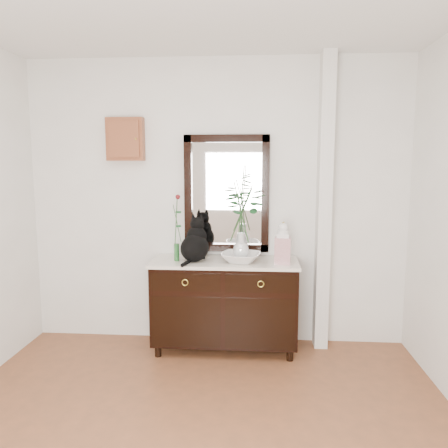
# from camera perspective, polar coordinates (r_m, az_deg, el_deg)

# --- Properties ---
(wall_back) EXTENTS (3.60, 0.04, 2.70)m
(wall_back) POSITION_cam_1_polar(r_m,az_deg,el_deg) (4.16, -1.03, 2.74)
(wall_back) COLOR silver
(wall_back) RESTS_ON ground
(pilaster) EXTENTS (0.12, 0.20, 2.70)m
(pilaster) POSITION_cam_1_polar(r_m,az_deg,el_deg) (4.11, 12.91, 2.47)
(pilaster) COLOR silver
(pilaster) RESTS_ON ground
(sideboard) EXTENTS (1.33, 0.52, 0.82)m
(sideboard) POSITION_cam_1_polar(r_m,az_deg,el_deg) (4.08, 0.10, -9.95)
(sideboard) COLOR black
(sideboard) RESTS_ON ground
(wall_mirror) EXTENTS (0.80, 0.06, 1.10)m
(wall_mirror) POSITION_cam_1_polar(r_m,az_deg,el_deg) (4.13, 0.34, 3.95)
(wall_mirror) COLOR black
(wall_mirror) RESTS_ON wall_back
(key_cabinet) EXTENTS (0.35, 0.10, 0.40)m
(key_cabinet) POSITION_cam_1_polar(r_m,az_deg,el_deg) (4.27, -12.75, 10.75)
(key_cabinet) COLOR brown
(key_cabinet) RESTS_ON wall_back
(cat) EXTENTS (0.35, 0.40, 0.40)m
(cat) POSITION_cam_1_polar(r_m,az_deg,el_deg) (3.94, -3.86, -1.97)
(cat) COLOR black
(cat) RESTS_ON sideboard
(lotus_bowl) EXTENTS (0.41, 0.41, 0.09)m
(lotus_bowl) POSITION_cam_1_polar(r_m,az_deg,el_deg) (3.91, 2.22, -4.38)
(lotus_bowl) COLOR silver
(lotus_bowl) RESTS_ON sideboard
(vase_branches) EXTENTS (0.52, 0.52, 0.85)m
(vase_branches) POSITION_cam_1_polar(r_m,az_deg,el_deg) (3.85, 2.25, 1.50)
(vase_branches) COLOR silver
(vase_branches) RESTS_ON lotus_bowl
(bud_vase_rose) EXTENTS (0.10, 0.10, 0.61)m
(bud_vase_rose) POSITION_cam_1_polar(r_m,az_deg,el_deg) (3.94, -6.25, -0.44)
(bud_vase_rose) COLOR #29642D
(bud_vase_rose) RESTS_ON sideboard
(ginger_jar) EXTENTS (0.15, 0.15, 0.37)m
(ginger_jar) POSITION_cam_1_polar(r_m,az_deg,el_deg) (3.87, 7.70, -2.41)
(ginger_jar) COLOR silver
(ginger_jar) RESTS_ON sideboard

